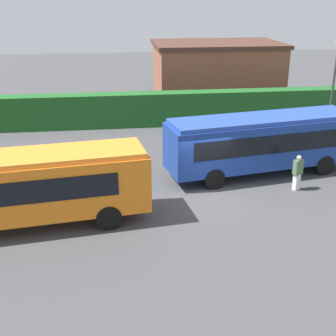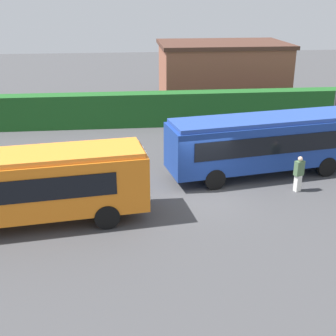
% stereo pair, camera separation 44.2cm
% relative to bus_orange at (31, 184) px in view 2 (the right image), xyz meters
% --- Properties ---
extents(ground_plane, '(104.10, 104.10, 0.00)m').
position_rel_bus_orange_xyz_m(ground_plane, '(7.32, 1.83, -1.73)').
color(ground_plane, '#424244').
extents(bus_orange, '(9.27, 3.49, 2.97)m').
position_rel_bus_orange_xyz_m(bus_orange, '(0.00, 0.00, 0.00)').
color(bus_orange, orange).
rests_on(bus_orange, ground_plane).
extents(bus_blue, '(9.97, 4.03, 2.97)m').
position_rel_bus_orange_xyz_m(bus_blue, '(10.57, 4.17, 0.00)').
color(bus_blue, navy).
rests_on(bus_blue, ground_plane).
extents(person_right, '(0.49, 0.40, 1.70)m').
position_rel_bus_orange_xyz_m(person_right, '(11.59, 1.95, -0.83)').
color(person_right, silver).
rests_on(person_right, ground_plane).
extents(hedge_row, '(64.05, 1.31, 2.26)m').
position_rel_bus_orange_xyz_m(hedge_row, '(7.32, 13.73, -0.60)').
color(hedge_row, '#1D5821').
rests_on(hedge_row, ground_plane).
extents(depot_building, '(10.12, 6.82, 4.88)m').
position_rel_bus_orange_xyz_m(depot_building, '(11.84, 19.95, 0.73)').
color(depot_building, brown).
rests_on(depot_building, ground_plane).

